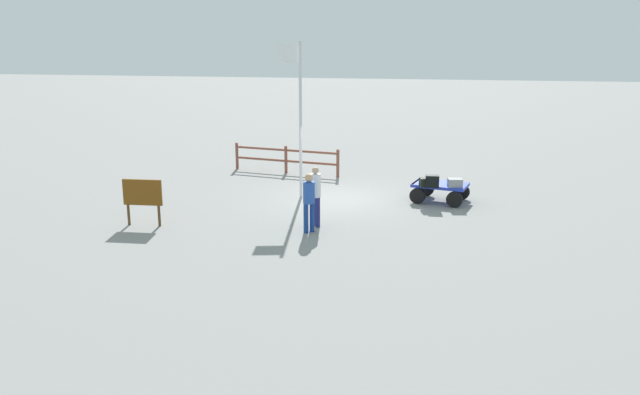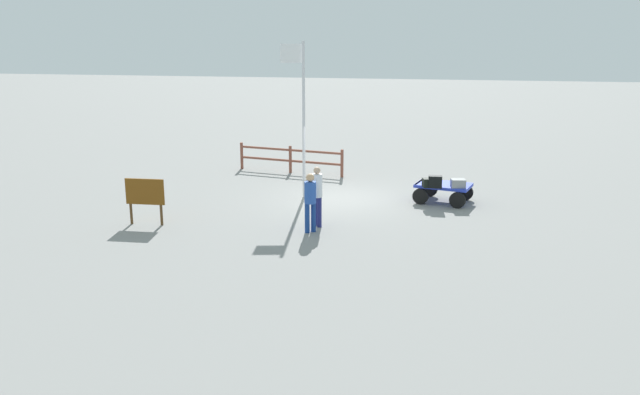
# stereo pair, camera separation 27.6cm
# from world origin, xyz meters

# --- Properties ---
(ground_plane) EXTENTS (120.00, 120.00, 0.00)m
(ground_plane) POSITION_xyz_m (0.00, 0.00, 0.00)
(ground_plane) COLOR gray
(luggage_cart) EXTENTS (2.02, 1.65, 0.63)m
(luggage_cart) POSITION_xyz_m (-3.41, -0.24, 0.46)
(luggage_cart) COLOR #2539C1
(luggage_cart) RESTS_ON ground
(suitcase_navy) EXTENTS (0.46, 0.30, 0.40)m
(suitcase_navy) POSITION_xyz_m (-3.16, 0.37, 0.83)
(suitcase_navy) COLOR black
(suitcase_navy) RESTS_ON luggage_cart
(suitcase_dark) EXTENTS (0.52, 0.45, 0.27)m
(suitcase_dark) POSITION_xyz_m (-3.90, 0.18, 0.77)
(suitcase_dark) COLOR gray
(suitcase_dark) RESTS_ON luggage_cart
(suitcase_olive) EXTENTS (0.60, 0.46, 0.29)m
(suitcase_olive) POSITION_xyz_m (-3.02, 0.30, 0.78)
(suitcase_olive) COLOR black
(suitcase_olive) RESTS_ON luggage_cart
(worker_lead) EXTENTS (0.47, 0.47, 1.72)m
(worker_lead) POSITION_xyz_m (0.25, 4.00, 1.01)
(worker_lead) COLOR navy
(worker_lead) RESTS_ON ground
(worker_trailing) EXTENTS (0.44, 0.44, 1.79)m
(worker_trailing) POSITION_xyz_m (0.18, 3.39, 1.03)
(worker_trailing) COLOR navy
(worker_trailing) RESTS_ON ground
(flagpole) EXTENTS (0.83, 0.19, 5.32)m
(flagpole) POSITION_xyz_m (1.42, 0.00, 3.12)
(flagpole) COLOR silver
(flagpole) RESTS_ON ground
(signboard) EXTENTS (1.18, 0.13, 1.40)m
(signboard) POSITION_xyz_m (5.21, 4.21, 0.92)
(signboard) COLOR #4C3319
(signboard) RESTS_ON ground
(wooden_fence) EXTENTS (4.53, 0.96, 1.11)m
(wooden_fence) POSITION_xyz_m (2.77, -3.84, 0.65)
(wooden_fence) COLOR brown
(wooden_fence) RESTS_ON ground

